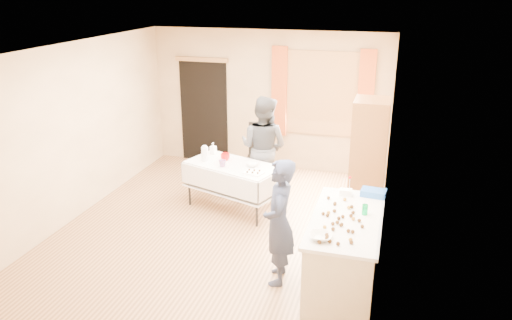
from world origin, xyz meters
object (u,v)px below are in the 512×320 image
(counter, at_px, (344,253))
(woman, at_px, (263,147))
(party_table, at_px, (233,182))
(girl, at_px, (279,222))
(cabinet, at_px, (368,162))
(chair, at_px, (260,167))

(counter, relative_size, woman, 0.96)
(party_table, bearing_deg, woman, 81.06)
(party_table, bearing_deg, girl, -37.94)
(party_table, distance_m, girl, 2.13)
(party_table, height_order, girl, girl)
(cabinet, bearing_deg, party_table, -174.98)
(party_table, height_order, chair, chair)
(girl, bearing_deg, woman, -170.19)
(party_table, bearing_deg, counter, -22.83)
(cabinet, height_order, counter, cabinet)
(girl, height_order, woman, woman)
(counter, height_order, chair, chair)
(cabinet, relative_size, counter, 1.13)
(party_table, height_order, woman, woman)
(party_table, relative_size, girl, 1.06)
(cabinet, bearing_deg, woman, 165.62)
(counter, bearing_deg, party_table, 138.36)
(counter, bearing_deg, cabinet, 86.97)
(chair, xyz_separation_m, woman, (0.19, -0.49, 0.53))
(party_table, xyz_separation_m, girl, (1.16, -1.76, 0.32))
(girl, bearing_deg, chair, -169.84)
(cabinet, height_order, chair, cabinet)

